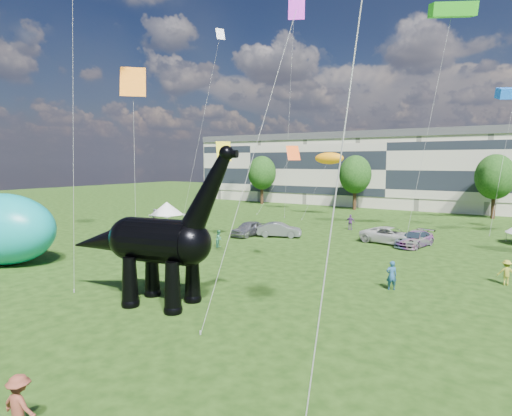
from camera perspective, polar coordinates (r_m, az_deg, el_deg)
The scene contains 14 objects.
ground at distance 20.66m, azimuth -8.04°, elevation -16.33°, with size 220.00×220.00×0.00m, color #16330C.
terrace_row at distance 79.06m, azimuth 18.07°, elevation 4.54°, with size 78.00×11.00×12.00m, color beige.
tree_far_left at distance 79.69m, azimuth 0.80°, elevation 5.07°, with size 5.20×5.20×9.44m.
tree_mid_left at distance 71.68m, azimuth 13.09°, elevation 4.78°, with size 5.20×5.20×9.44m.
tree_mid_right at distance 67.47m, azimuth 29.28°, elevation 4.07°, with size 5.20×5.20×9.44m.
dinosaur_sculpture at distance 24.41m, azimuth -13.51°, elevation -4.55°, with size 11.10×3.92×9.04m.
car_silver at distance 45.58m, azimuth -0.97°, elevation -2.75°, with size 1.87×4.65×1.58m, color #A9A9AD.
car_grey at distance 45.01m, azimuth 3.12°, elevation -2.92°, with size 1.60×4.60×1.52m, color gray.
car_white at distance 43.26m, azimuth 17.48°, elevation -3.53°, with size 2.62×5.69×1.58m, color silver.
car_dark at distance 42.52m, azimuth 20.41°, elevation -3.89°, with size 2.04×5.02×1.46m, color #595960.
gazebo_left at distance 55.17m, azimuth -11.80°, elevation -0.06°, with size 4.07×4.07×2.83m.
inflatable_teal at distance 38.17m, azimuth -30.74°, elevation -2.42°, with size 8.78×5.49×5.49m, color #0DA1A5.
visitors at distance 34.46m, azimuth 6.86°, elevation -5.56°, with size 49.65×42.77×1.90m.
kites at distance 42.64m, azimuth 26.80°, elevation 17.49°, with size 59.50×54.41×31.31m.
Camera 1 is at (12.65, -14.29, 7.91)m, focal length 30.00 mm.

